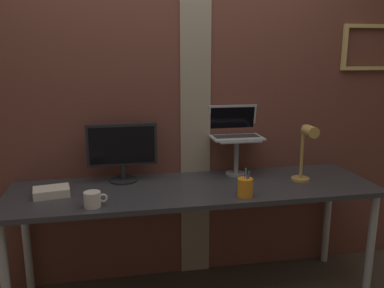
# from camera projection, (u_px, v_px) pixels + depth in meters

# --- Properties ---
(brick_wall_back) EXTENTS (3.47, 0.16, 2.53)m
(brick_wall_back) POSITION_uv_depth(u_px,v_px,m) (172.00, 99.00, 2.69)
(brick_wall_back) COLOR brown
(brick_wall_back) RESTS_ON ground_plane
(desk) EXTENTS (2.27, 0.64, 0.76)m
(desk) POSITION_uv_depth(u_px,v_px,m) (195.00, 197.00, 2.47)
(desk) COLOR #333338
(desk) RESTS_ON ground_plane
(monitor) EXTENTS (0.45, 0.18, 0.38)m
(monitor) POSITION_uv_depth(u_px,v_px,m) (122.00, 148.00, 2.52)
(monitor) COLOR black
(monitor) RESTS_ON desk
(laptop_stand) EXTENTS (0.28, 0.22, 0.25)m
(laptop_stand) POSITION_uv_depth(u_px,v_px,m) (236.00, 150.00, 2.67)
(laptop_stand) COLOR gray
(laptop_stand) RESTS_ON desk
(laptop) EXTENTS (0.34, 0.24, 0.21)m
(laptop) POSITION_uv_depth(u_px,v_px,m) (234.00, 128.00, 2.70)
(laptop) COLOR #ADB2B7
(laptop) RESTS_ON laptop_stand
(desk_lamp) EXTENTS (0.12, 0.20, 0.38)m
(desk_lamp) POSITION_uv_depth(u_px,v_px,m) (306.00, 147.00, 2.48)
(desk_lamp) COLOR tan
(desk_lamp) RESTS_ON desk
(pen_cup) EXTENTS (0.09, 0.09, 0.18)m
(pen_cup) POSITION_uv_depth(u_px,v_px,m) (245.00, 187.00, 2.28)
(pen_cup) COLOR orange
(pen_cup) RESTS_ON desk
(coffee_mug) EXTENTS (0.13, 0.09, 0.08)m
(coffee_mug) POSITION_uv_depth(u_px,v_px,m) (93.00, 199.00, 2.12)
(coffee_mug) COLOR silver
(coffee_mug) RESTS_ON desk
(paper_clutter_stack) EXTENTS (0.22, 0.17, 0.05)m
(paper_clutter_stack) POSITION_uv_depth(u_px,v_px,m) (51.00, 192.00, 2.29)
(paper_clutter_stack) COLOR silver
(paper_clutter_stack) RESTS_ON desk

